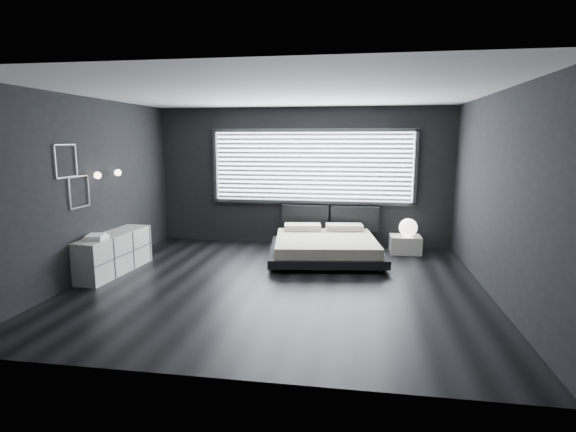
# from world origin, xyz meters

# --- Properties ---
(room) EXTENTS (6.04, 6.00, 2.80)m
(room) POSITION_xyz_m (0.00, 0.00, 1.40)
(room) COLOR black
(room) RESTS_ON ground
(window) EXTENTS (4.14, 0.09, 1.52)m
(window) POSITION_xyz_m (0.20, 2.70, 1.61)
(window) COLOR white
(window) RESTS_ON ground
(headboard) EXTENTS (1.96, 0.16, 0.52)m
(headboard) POSITION_xyz_m (0.58, 2.64, 0.57)
(headboard) COLOR black
(headboard) RESTS_ON ground
(sconce_near) EXTENTS (0.18, 0.11, 0.11)m
(sconce_near) POSITION_xyz_m (-2.88, 0.05, 1.60)
(sconce_near) COLOR silver
(sconce_near) RESTS_ON ground
(sconce_far) EXTENTS (0.18, 0.11, 0.11)m
(sconce_far) POSITION_xyz_m (-2.88, 0.65, 1.60)
(sconce_far) COLOR silver
(sconce_far) RESTS_ON ground
(wall_art_upper) EXTENTS (0.01, 0.48, 0.48)m
(wall_art_upper) POSITION_xyz_m (-2.98, -0.55, 1.85)
(wall_art_upper) COLOR #47474C
(wall_art_upper) RESTS_ON ground
(wall_art_lower) EXTENTS (0.01, 0.48, 0.48)m
(wall_art_lower) POSITION_xyz_m (-2.98, -0.30, 1.38)
(wall_art_lower) COLOR #47474C
(wall_art_lower) RESTS_ON ground
(bed) EXTENTS (2.23, 2.16, 0.52)m
(bed) POSITION_xyz_m (0.57, 1.59, 0.24)
(bed) COLOR black
(bed) RESTS_ON ground
(nightstand) EXTENTS (0.59, 0.50, 0.33)m
(nightstand) POSITION_xyz_m (2.05, 2.25, 0.17)
(nightstand) COLOR silver
(nightstand) RESTS_ON ground
(orb_lamp) EXTENTS (0.34, 0.34, 0.34)m
(orb_lamp) POSITION_xyz_m (2.09, 2.22, 0.50)
(orb_lamp) COLOR white
(orb_lamp) RESTS_ON nightstand
(dresser) EXTENTS (0.55, 1.64, 0.65)m
(dresser) POSITION_xyz_m (-2.78, 0.18, 0.32)
(dresser) COLOR silver
(dresser) RESTS_ON ground
(book_stack) EXTENTS (0.34, 0.41, 0.07)m
(book_stack) POSITION_xyz_m (-2.81, -0.23, 0.68)
(book_stack) COLOR white
(book_stack) RESTS_ON dresser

